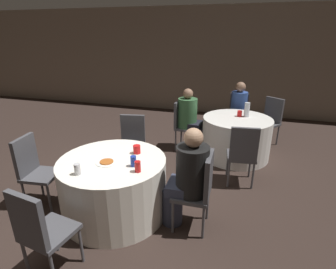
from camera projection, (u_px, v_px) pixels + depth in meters
name	position (u px, v px, depth m)	size (l,w,h in m)	color
ground_plane	(109.00, 210.00, 3.34)	(16.00, 16.00, 0.00)	#332621
wall_back	(191.00, 61.00, 7.20)	(16.00, 0.06, 2.80)	gray
table_near	(114.00, 187.00, 3.20)	(1.27, 1.27, 0.73)	white
table_far	(236.00, 137.00, 4.71)	(1.20, 1.20, 0.73)	white
chair_near_west	(33.00, 166.00, 3.30)	(0.45, 0.44, 0.93)	#47474C
chair_near_east	(200.00, 186.00, 2.87)	(0.41, 0.41, 0.93)	#47474C
chair_near_north	(132.00, 140.00, 4.11)	(0.47, 0.47, 0.93)	#47474C
chair_near_south	(39.00, 228.00, 2.24)	(0.46, 0.46, 0.93)	#47474C
chair_far_northeast	(270.00, 117.00, 5.21)	(0.56, 0.56, 0.93)	#47474C
chair_far_south	(243.00, 151.00, 3.71)	(0.45, 0.45, 0.93)	#47474C
chair_far_north	(238.00, 112.00, 5.56)	(0.41, 0.41, 0.93)	#47474C
chair_far_west	(182.00, 121.00, 4.99)	(0.44, 0.43, 0.93)	#47474C
person_blue_shirt	(238.00, 112.00, 5.40)	(0.32, 0.50, 1.21)	#282828
person_black_shirt	(187.00, 178.00, 2.88)	(0.52, 0.36, 1.21)	#33384C
person_green_jacket	(190.00, 119.00, 4.92)	(0.52, 0.37, 1.18)	black
pizza_plate_near	(107.00, 162.00, 3.00)	(0.24, 0.24, 0.02)	white
soda_can_blue	(133.00, 161.00, 2.90)	(0.07, 0.07, 0.12)	#1E38A5
soda_can_red	(138.00, 167.00, 2.79)	(0.07, 0.07, 0.12)	red
soda_can_silver	(77.00, 169.00, 2.73)	(0.07, 0.07, 0.12)	silver
cup_near	(137.00, 149.00, 3.22)	(0.09, 0.09, 0.10)	red
bottle_far	(247.00, 110.00, 4.62)	(0.09, 0.09, 0.26)	silver
cup_far	(240.00, 114.00, 4.67)	(0.08, 0.08, 0.10)	red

